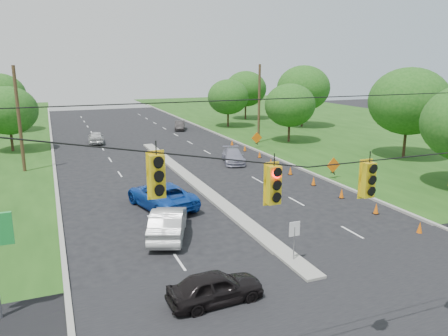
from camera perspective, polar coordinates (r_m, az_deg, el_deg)
name	(u,v)px	position (r m, az deg, el deg)	size (l,w,h in m)	color
ground	(381,334)	(17.27, 19.87, -19.68)	(160.00, 160.00, 0.00)	black
cross_street	(381,334)	(17.27, 19.87, -19.68)	(160.00, 14.00, 0.02)	black
curb_left	(54,169)	(41.49, -21.26, -0.14)	(0.25, 110.00, 0.16)	gray
curb_right	(259,152)	(46.17, 4.59, 2.10)	(0.25, 110.00, 0.16)	gray
median	(195,183)	(34.32, -3.87, -1.99)	(1.00, 34.00, 0.18)	gray
median_sign	(294,234)	(20.85, 9.17, -8.48)	(0.55, 0.06, 2.05)	gray
signal_span	(417,208)	(14.49, 23.93, -4.80)	(25.60, 0.32, 9.00)	#422D1C
utility_pole_far_left	(19,120)	(40.78, -25.19, 5.71)	(0.28, 0.28, 9.00)	#422D1C
utility_pole_far_right	(259,104)	(51.00, 4.60, 8.31)	(0.28, 0.28, 9.00)	#422D1C
cone_1	(420,228)	(26.62, 24.20, -7.13)	(0.32, 0.32, 0.70)	#E6600A
cone_2	(376,209)	(28.97, 19.26, -5.02)	(0.32, 0.32, 0.70)	#E6600A
cone_3	(342,193)	(31.54, 15.11, -3.20)	(0.32, 0.32, 0.70)	#E6600A
cone_4	(314,181)	(34.27, 11.62, -1.66)	(0.32, 0.32, 0.70)	#E6600A
cone_5	(290,171)	(37.13, 8.67, -0.34)	(0.32, 0.32, 0.70)	#E6600A
cone_6	(271,162)	(40.09, 6.14, 0.79)	(0.32, 0.32, 0.70)	#E6600A
cone_7	(260,154)	(43.40, 4.68, 1.81)	(0.32, 0.32, 0.70)	#E6600A
cone_8	(245,148)	(46.49, 2.75, 2.64)	(0.32, 0.32, 0.70)	#E6600A
cone_9	(232,142)	(49.63, 1.07, 3.37)	(0.32, 0.32, 0.70)	#E6600A
work_sign_1	(333,166)	(36.26, 14.08, 0.27)	(1.27, 0.58, 1.37)	black
work_sign_2	(257,138)	(48.03, 4.30, 3.88)	(1.27, 0.58, 1.37)	black
tree_5	(8,111)	(50.82, -26.35, 6.74)	(5.88, 5.88, 6.86)	black
tree_8	(409,101)	(45.83, 22.98, 8.03)	(7.56, 7.56, 8.82)	black
tree_9	(290,105)	(51.80, 8.60, 8.11)	(5.88, 5.88, 6.86)	black
tree_10	(303,88)	(64.37, 10.33, 10.22)	(7.56, 7.56, 8.82)	black
tree_11	(246,89)	(72.18, 2.85, 10.29)	(6.72, 6.72, 7.84)	black
tree_12	(228,97)	(63.43, 0.54, 9.27)	(5.88, 5.88, 6.86)	black
black_sedan	(216,287)	(17.76, -1.12, -15.32)	(1.55, 3.86, 1.31)	black
white_sedan	(168,223)	(23.95, -7.30, -7.10)	(1.71, 4.91, 1.62)	#B3B3B3
blue_pickup	(161,195)	(28.70, -8.20, -3.54)	(2.74, 5.93, 1.65)	#1241A6
silver_car_far	(233,156)	(40.94, 1.22, 1.56)	(1.82, 4.48, 1.30)	#9090A6
silver_car_oncoming	(96,137)	(52.98, -16.38, 3.87)	(1.68, 4.18, 1.42)	silver
dark_car_receding	(180,125)	(61.39, -5.78, 5.57)	(1.33, 3.83, 1.26)	#292626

